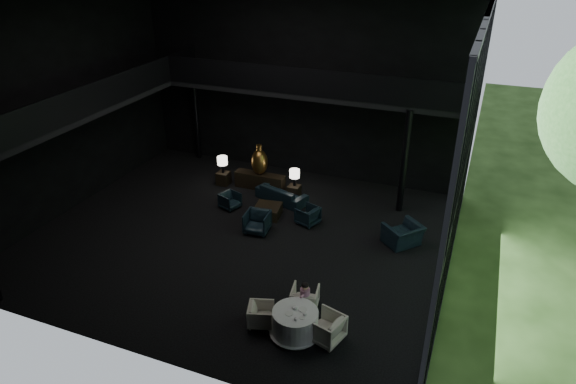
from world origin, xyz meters
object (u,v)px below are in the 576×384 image
at_px(dining_table, 295,324).
at_px(dining_chair_north, 305,298).
at_px(sofa, 282,191).
at_px(side_table_left, 223,178).
at_px(lounge_armchair_south, 257,220).
at_px(side_table_right, 294,191).
at_px(coffee_table, 268,211).
at_px(child, 305,292).
at_px(lounge_armchair_east, 308,215).
at_px(bronze_urn, 259,162).
at_px(window_armchair, 403,230).
at_px(dining_chair_west, 261,315).
at_px(table_lamp_left, 222,161).
at_px(lounge_armchair_west, 230,201).
at_px(dining_chair_east, 326,326).
at_px(console, 260,181).
at_px(table_lamp_right, 295,174).

xyz_separation_m(dining_table, dining_chair_north, (-0.13, 1.09, 0.04)).
distance_m(sofa, dining_table, 7.60).
height_order(side_table_left, lounge_armchair_south, lounge_armchair_south).
height_order(side_table_right, coffee_table, side_table_right).
height_order(dining_table, child, child).
xyz_separation_m(lounge_armchair_south, dining_table, (3.12, -4.38, -0.14)).
bearing_deg(lounge_armchair_east, bronze_urn, -105.73).
distance_m(side_table_left, dining_table, 9.56).
height_order(side_table_right, dining_table, dining_table).
height_order(bronze_urn, window_armchair, bronze_urn).
bearing_deg(dining_chair_west, dining_chair_north, -56.84).
xyz_separation_m(bronze_urn, sofa, (1.26, -0.70, -0.79)).
relative_size(side_table_left, table_lamp_left, 0.77).
bearing_deg(sofa, lounge_armchair_south, 109.51).
xyz_separation_m(lounge_armchair_west, lounge_armchair_south, (1.72, -1.23, 0.17)).
bearing_deg(child, dining_chair_east, 138.47).
bearing_deg(side_table_left, coffee_table, -32.55).
bearing_deg(child, dining_chair_north, -70.01).
bearing_deg(side_table_right, bronze_urn, 172.34).
relative_size(coffee_table, dining_chair_west, 1.54).
relative_size(side_table_right, lounge_armchair_south, 0.54).
bearing_deg(lounge_armchair_east, lounge_armchair_south, -30.63).
xyz_separation_m(lounge_armchair_south, window_armchair, (4.93, 1.09, 0.08)).
bearing_deg(console, coffee_table, -58.38).
relative_size(lounge_armchair_west, window_armchair, 0.48).
height_order(bronze_urn, dining_chair_east, bronze_urn).
relative_size(lounge_armchair_west, dining_table, 0.44).
distance_m(dining_table, dining_chair_north, 1.10).
relative_size(table_lamp_left, lounge_armchair_east, 1.00).
relative_size(table_lamp_right, lounge_armchair_south, 0.72).
relative_size(table_lamp_left, lounge_armchair_south, 0.75).
bearing_deg(lounge_armchair_west, table_lamp_right, -28.27).
xyz_separation_m(window_armchair, dining_chair_north, (-1.94, -4.38, -0.18)).
bearing_deg(bronze_urn, coffee_table, -58.48).
xyz_separation_m(table_lamp_left, lounge_armchair_west, (1.23, -1.77, -0.75)).
bearing_deg(side_table_right, table_lamp_right, 90.00).
xyz_separation_m(side_table_right, dining_chair_west, (1.87, -7.34, 0.05)).
relative_size(lounge_armchair_south, dining_chair_west, 1.55).
xyz_separation_m(dining_chair_west, child, (0.95, 0.84, 0.44)).
bearing_deg(sofa, coffee_table, 106.31).
bearing_deg(console, dining_chair_north, -56.22).
bearing_deg(side_table_right, side_table_left, 179.81).
height_order(lounge_armchair_east, lounge_armchair_south, lounge_armchair_south).
bearing_deg(table_lamp_right, side_table_left, -179.49).
height_order(bronze_urn, side_table_left, bronze_urn).
relative_size(side_table_right, window_armchair, 0.40).
bearing_deg(sofa, table_lamp_left, 7.61).
distance_m(lounge_armchair_south, dining_table, 5.38).
bearing_deg(dining_chair_east, table_lamp_right, -136.91).
bearing_deg(sofa, window_armchair, -178.36).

